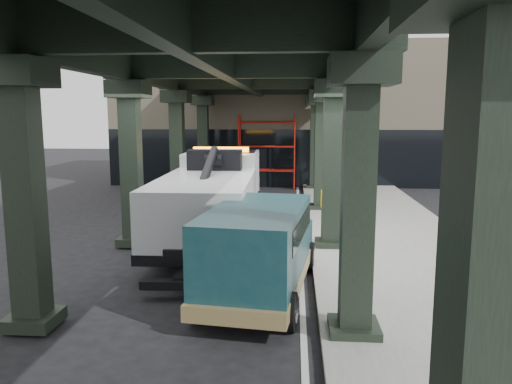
% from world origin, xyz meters
% --- Properties ---
extents(ground, '(90.00, 90.00, 0.00)m').
position_xyz_m(ground, '(0.00, 0.00, 0.00)').
color(ground, black).
rests_on(ground, ground).
extents(sidewalk, '(5.00, 40.00, 0.15)m').
position_xyz_m(sidewalk, '(4.50, 2.00, 0.07)').
color(sidewalk, gray).
rests_on(sidewalk, ground).
extents(lane_stripe, '(0.12, 38.00, 0.01)m').
position_xyz_m(lane_stripe, '(1.70, 2.00, 0.01)').
color(lane_stripe, silver).
rests_on(lane_stripe, ground).
extents(viaduct, '(7.40, 32.00, 6.40)m').
position_xyz_m(viaduct, '(-0.40, 2.00, 5.46)').
color(viaduct, black).
rests_on(viaduct, ground).
extents(building, '(22.00, 10.00, 8.00)m').
position_xyz_m(building, '(2.00, 20.00, 4.00)').
color(building, '#C6B793').
rests_on(building, ground).
extents(scaffolding, '(3.08, 0.88, 4.00)m').
position_xyz_m(scaffolding, '(0.00, 14.64, 2.11)').
color(scaffolding, red).
rests_on(scaffolding, ground).
extents(tow_truck, '(2.93, 9.28, 3.02)m').
position_xyz_m(tow_truck, '(-1.08, 3.07, 1.47)').
color(tow_truck, black).
rests_on(tow_truck, ground).
extents(towed_van, '(2.58, 5.31, 2.07)m').
position_xyz_m(towed_van, '(0.75, -2.01, 1.11)').
color(towed_van, '#10343A').
rests_on(towed_van, ground).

